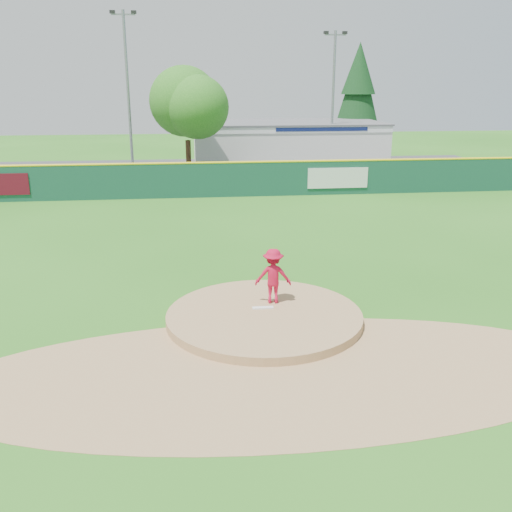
{
  "coord_description": "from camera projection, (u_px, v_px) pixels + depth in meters",
  "views": [
    {
      "loc": [
        -1.94,
        -14.7,
        6.48
      ],
      "look_at": [
        0.0,
        2.0,
        1.3
      ],
      "focal_mm": 40.0,
      "sensor_mm": 36.0,
      "label": 1
    }
  ],
  "objects": [
    {
      "name": "van",
      "position": [
        216.0,
        170.0,
        38.94
      ],
      "size": [
        4.83,
        3.39,
        1.22
      ],
      "primitive_type": "imported",
      "rotation": [
        0.0,
        0.0,
        1.23
      ],
      "color": "silver",
      "rests_on": "parking_lot"
    },
    {
      "name": "pitchers_mound",
      "position": [
        264.0,
        321.0,
        16.07
      ],
      "size": [
        5.5,
        5.5,
        0.5
      ],
      "primitive_type": "cylinder",
      "color": "#9E774C",
      "rests_on": "ground"
    },
    {
      "name": "conifer_tree",
      "position": [
        358.0,
        92.0,
        50.05
      ],
      "size": [
        4.4,
        4.4,
        9.5
      ],
      "color": "#382314",
      "rests_on": "ground"
    },
    {
      "name": "light_pole_left",
      "position": [
        128.0,
        87.0,
        39.26
      ],
      "size": [
        1.75,
        0.25,
        11.0
      ],
      "color": "gray",
      "rests_on": "ground"
    },
    {
      "name": "infield_dirt_arc",
      "position": [
        281.0,
        372.0,
        13.22
      ],
      "size": [
        15.4,
        15.4,
        0.01
      ],
      "primitive_type": "cylinder",
      "color": "#9E774C",
      "rests_on": "ground"
    },
    {
      "name": "pitcher",
      "position": [
        273.0,
        276.0,
        16.52
      ],
      "size": [
        1.12,
        0.73,
        1.63
      ],
      "primitive_type": "imported",
      "rotation": [
        0.0,
        0.0,
        3.02
      ],
      "color": "#B40F30",
      "rests_on": "pitchers_mound"
    },
    {
      "name": "pool_building_grp",
      "position": [
        286.0,
        142.0,
        46.62
      ],
      "size": [
        15.2,
        8.2,
        3.31
      ],
      "color": "silver",
      "rests_on": "ground"
    },
    {
      "name": "parking_lot",
      "position": [
        217.0,
        173.0,
        41.7
      ],
      "size": [
        44.0,
        16.0,
        0.02
      ],
      "primitive_type": "cube",
      "color": "#38383A",
      "rests_on": "ground"
    },
    {
      "name": "deciduous_tree",
      "position": [
        187.0,
        111.0,
        38.24
      ],
      "size": [
        5.6,
        5.6,
        7.36
      ],
      "color": "#382314",
      "rests_on": "ground"
    },
    {
      "name": "fence_banners",
      "position": [
        172.0,
        181.0,
        32.46
      ],
      "size": [
        22.95,
        0.04,
        1.2
      ],
      "color": "#580C1A",
      "rests_on": "ground"
    },
    {
      "name": "light_pole_right",
      "position": [
        333.0,
        94.0,
        42.96
      ],
      "size": [
        1.75,
        0.25,
        10.0
      ],
      "color": "gray",
      "rests_on": "ground"
    },
    {
      "name": "pitching_rubber",
      "position": [
        263.0,
        308.0,
        16.28
      ],
      "size": [
        0.6,
        0.15,
        0.04
      ],
      "primitive_type": "cube",
      "color": "white",
      "rests_on": "pitchers_mound"
    },
    {
      "name": "ground",
      "position": [
        264.0,
        321.0,
        16.07
      ],
      "size": [
        120.0,
        120.0,
        0.0
      ],
      "primitive_type": "plane",
      "color": "#286B19",
      "rests_on": "ground"
    },
    {
      "name": "outfield_fence",
      "position": [
        224.0,
        178.0,
        32.84
      ],
      "size": [
        40.0,
        0.14,
        2.07
      ],
      "color": "#144333",
      "rests_on": "ground"
    }
  ]
}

